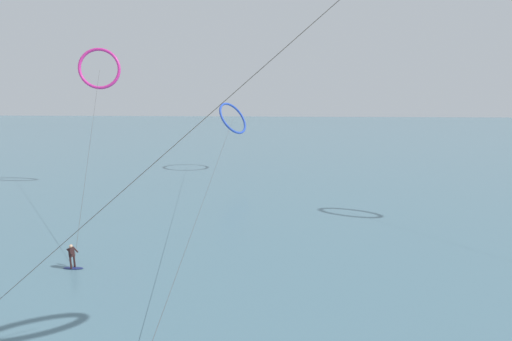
% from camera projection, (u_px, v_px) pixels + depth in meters
% --- Properties ---
extents(sea_water, '(400.00, 200.00, 0.08)m').
position_uv_depth(sea_water, '(276.00, 136.00, 107.13)').
color(sea_water, slate).
rests_on(sea_water, ground).
extents(surfer_navy, '(1.40, 0.67, 1.70)m').
position_uv_depth(surfer_navy, '(72.00, 258.00, 24.53)').
color(surfer_navy, navy).
rests_on(surfer_navy, ground).
extents(kite_magenta, '(11.10, 24.28, 17.18)m').
position_uv_depth(kite_magenta, '(99.00, 69.00, 45.04)').
color(kite_magenta, '#CC288E').
rests_on(kite_magenta, ground).
extents(kite_cobalt, '(5.44, 51.68, 10.46)m').
position_uv_depth(kite_cobalt, '(233.00, 118.00, 56.17)').
color(kite_cobalt, '#2647B7').
rests_on(kite_cobalt, ground).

